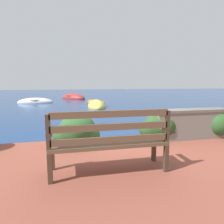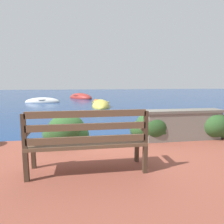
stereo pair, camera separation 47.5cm
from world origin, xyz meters
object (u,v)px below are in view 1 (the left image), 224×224
(mooring_buoy, at_px, (91,102))
(rowboat_mid, at_px, (35,102))
(rowboat_nearest, at_px, (96,106))
(rowboat_far, at_px, (73,98))
(park_bench, at_px, (109,140))

(mooring_buoy, bearing_deg, rowboat_mid, 161.60)
(rowboat_mid, distance_m, mooring_buoy, 4.18)
(rowboat_nearest, distance_m, rowboat_far, 7.09)
(mooring_buoy, bearing_deg, rowboat_nearest, -86.72)
(rowboat_nearest, relative_size, rowboat_far, 0.84)
(rowboat_nearest, xyz_separation_m, mooring_buoy, (-0.12, 2.08, 0.01))
(rowboat_mid, height_order, rowboat_far, rowboat_far)
(rowboat_far, distance_m, mooring_buoy, 5.03)
(park_bench, xyz_separation_m, rowboat_far, (-0.03, 16.56, -0.63))
(park_bench, height_order, rowboat_far, park_bench)
(rowboat_nearest, distance_m, rowboat_mid, 5.31)
(rowboat_nearest, xyz_separation_m, rowboat_mid, (-4.08, 3.40, -0.01))
(rowboat_far, bearing_deg, park_bench, -34.73)
(park_bench, bearing_deg, mooring_buoy, 77.86)
(rowboat_far, relative_size, mooring_buoy, 6.29)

